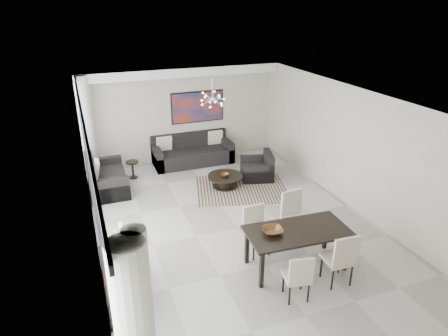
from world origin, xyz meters
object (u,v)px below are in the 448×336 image
sofa_main (192,154)px  television (124,251)px  tv_console (118,282)px  dining_table (297,234)px  coffee_table (225,180)px

sofa_main → television: bearing=-117.7°
tv_console → dining_table: 3.31m
coffee_table → tv_console: size_ratio=0.57×
television → dining_table: size_ratio=0.50×
tv_console → television: size_ratio=1.67×
coffee_table → tv_console: tv_console is taller
sofa_main → tv_console: size_ratio=1.46×
tv_console → dining_table: (3.26, -0.38, 0.45)m
sofa_main → tv_console: 6.10m
coffee_table → tv_console: 4.68m
coffee_table → sofa_main: (-0.33, 1.99, 0.11)m
tv_console → television: television is taller
sofa_main → dining_table: sofa_main is taller
dining_table → coffee_table: bearing=90.0°
tv_console → television: (0.16, 0.08, 0.55)m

